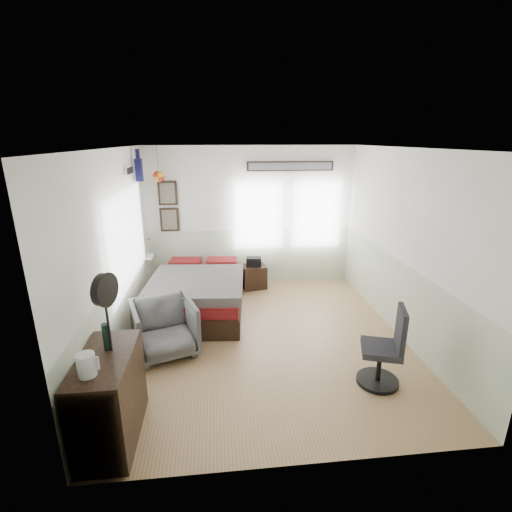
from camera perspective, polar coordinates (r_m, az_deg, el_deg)
The scene contains 12 objects.
ground_plane at distance 5.62m, azimuth 1.49°, elevation -12.53°, with size 4.00×4.50×0.01m, color #93724B.
room_shell at distance 5.17m, azimuth 0.50°, elevation 4.18°, with size 4.02×4.52×2.71m.
wall_decor at distance 6.82m, azimuth -10.06°, elevation 11.34°, with size 3.55×1.32×1.44m.
bed at distance 6.35m, azimuth -8.82°, elevation -5.72°, with size 1.62×2.17×0.66m.
dresser at distance 4.04m, azimuth -21.57°, elevation -19.61°, with size 0.48×1.00×0.90m, color black.
armchair at distance 5.25m, azimuth -13.86°, elevation -10.69°, with size 0.79×0.82×0.74m, color slate.
nightstand at distance 7.28m, azimuth -0.34°, elevation -3.20°, with size 0.45×0.36×0.45m, color black.
task_chair at distance 4.75m, azimuth 19.29°, elevation -13.99°, with size 0.55×0.55×1.00m.
kettle at distance 3.54m, azimuth -24.62°, elevation -15.00°, with size 0.18×0.15×0.20m.
bottle at distance 3.84m, azimuth -22.05°, elevation -11.45°, with size 0.07×0.07×0.27m, color black.
stand_fan at distance 3.61m, azimuth -22.22°, elevation -5.03°, with size 0.18×0.31×0.78m.
black_bag at distance 7.18m, azimuth -0.34°, elevation -0.89°, with size 0.29×0.19×0.17m, color black.
Camera 1 is at (-0.67, -4.81, 2.82)m, focal length 26.00 mm.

